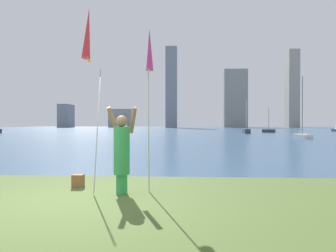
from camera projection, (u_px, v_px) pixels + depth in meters
The scene contains 14 objects.
ground at pixel (173, 131), 56.61m from camera, with size 120.00×138.00×0.12m.
person at pixel (122, 151), 6.34m from camera, with size 0.67×0.50×1.83m.
kite_flag_left at pixel (88, 39), 5.87m from camera, with size 0.16×1.10×3.72m.
kite_flag_right at pixel (150, 55), 6.57m from camera, with size 0.16×0.36×3.53m.
bag at pixel (78, 181), 7.03m from camera, with size 0.25×0.20×0.29m.
sailboat_3 at pixel (302, 135), 28.70m from camera, with size 1.42×2.05×5.88m.
sailboat_4 at pixel (246, 131), 42.93m from camera, with size 0.84×2.52×4.84m.
sailboat_7 at pixel (269, 131), 46.80m from camera, with size 2.07×1.29×3.79m.
sailboat_8 at pixel (124, 123), 60.42m from camera, with size 2.98×1.82×3.51m.
skyline_tower_0 at pixel (66, 116), 101.78m from camera, with size 3.41×6.80×7.68m.
skyline_tower_1 at pixel (120, 118), 101.84m from camera, with size 7.59×3.28×6.12m.
skyline_tower_2 at pixel (171, 88), 96.83m from camera, with size 3.53×5.18×25.41m.
skyline_tower_3 at pixel (235, 99), 100.50m from camera, with size 7.64×3.77×19.11m.
skyline_tower_4 at pixel (292, 89), 98.33m from camera, with size 3.42×4.66×24.99m.
Camera 1 is at (2.26, -5.61, 1.48)m, focal length 32.50 mm.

